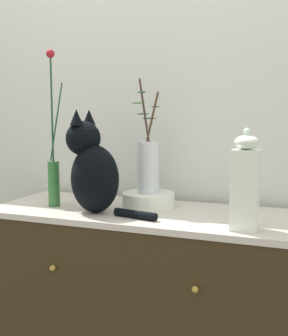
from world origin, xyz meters
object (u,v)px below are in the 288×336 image
(cat_sitting, at_px, (92,169))
(jar_lidded_porcelain, at_px, (245,184))
(sideboard, at_px, (144,313))
(vase_glass_clear, at_px, (148,164))
(vase_slim_green, at_px, (54,169))
(bowl_porcelain, at_px, (149,200))

(cat_sitting, bearing_deg, jar_lidded_porcelain, -4.83)
(sideboard, height_order, vase_glass_clear, vase_glass_clear)
(cat_sitting, bearing_deg, vase_glass_clear, 45.40)
(sideboard, relative_size, vase_slim_green, 1.93)
(sideboard, relative_size, bowl_porcelain, 5.68)
(bowl_porcelain, bearing_deg, jar_lidded_porcelain, -27.86)
(bowl_porcelain, bearing_deg, vase_glass_clear, -131.67)
(cat_sitting, height_order, bowl_porcelain, cat_sitting)
(cat_sitting, relative_size, bowl_porcelain, 1.84)
(vase_glass_clear, bearing_deg, bowl_porcelain, 48.33)
(sideboard, distance_m, vase_slim_green, 0.74)
(sideboard, bearing_deg, vase_slim_green, -171.47)
(jar_lidded_porcelain, bearing_deg, vase_slim_green, 173.46)
(vase_glass_clear, xyz_separation_m, jar_lidded_porcelain, (0.44, -0.23, -0.03))
(bowl_porcelain, distance_m, jar_lidded_porcelain, 0.52)
(cat_sitting, distance_m, jar_lidded_porcelain, 0.62)
(cat_sitting, xyz_separation_m, vase_slim_green, (-0.21, 0.04, -0.02))
(vase_slim_green, height_order, bowl_porcelain, vase_slim_green)
(vase_glass_clear, bearing_deg, vase_slim_green, -160.72)
(sideboard, bearing_deg, jar_lidded_porcelain, -19.77)
(bowl_porcelain, relative_size, jar_lidded_porcelain, 0.65)
(vase_slim_green, distance_m, bowl_porcelain, 0.44)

